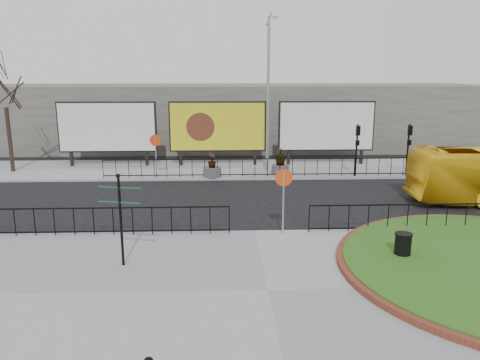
{
  "coord_description": "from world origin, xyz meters",
  "views": [
    {
      "loc": [
        -1.25,
        -16.92,
        6.03
      ],
      "look_at": [
        -0.5,
        2.29,
        1.57
      ],
      "focal_mm": 35.0,
      "sensor_mm": 36.0,
      "label": 1
    }
  ],
  "objects_px": {
    "lamp_post": "(268,93)",
    "litter_bin": "(403,247)",
    "planter_c": "(280,164)",
    "billboard_mid": "(218,127)",
    "fingerpost_sign": "(120,211)",
    "planter_a": "(212,169)"
  },
  "relations": [
    {
      "from": "billboard_mid",
      "to": "planter_a",
      "type": "relative_size",
      "value": 4.45
    },
    {
      "from": "fingerpost_sign",
      "to": "litter_bin",
      "type": "distance_m",
      "value": 8.97
    },
    {
      "from": "lamp_post",
      "to": "planter_a",
      "type": "relative_size",
      "value": 6.63
    },
    {
      "from": "billboard_mid",
      "to": "litter_bin",
      "type": "height_order",
      "value": "billboard_mid"
    },
    {
      "from": "lamp_post",
      "to": "billboard_mid",
      "type": "bearing_deg",
      "value": 146.75
    },
    {
      "from": "litter_bin",
      "to": "fingerpost_sign",
      "type": "bearing_deg",
      "value": -179.91
    },
    {
      "from": "billboard_mid",
      "to": "litter_bin",
      "type": "xyz_separation_m",
      "value": [
        6.0,
        -16.06,
        -2.02
      ]
    },
    {
      "from": "lamp_post",
      "to": "litter_bin",
      "type": "distance_m",
      "value": 15.01
    },
    {
      "from": "planter_a",
      "to": "planter_c",
      "type": "distance_m",
      "value": 4.08
    },
    {
      "from": "litter_bin",
      "to": "lamp_post",
      "type": "bearing_deg",
      "value": 101.99
    },
    {
      "from": "lamp_post",
      "to": "planter_c",
      "type": "xyz_separation_m",
      "value": [
        0.69,
        -0.88,
        -4.1
      ]
    },
    {
      "from": "fingerpost_sign",
      "to": "litter_bin",
      "type": "xyz_separation_m",
      "value": [
        8.87,
        0.01,
        -1.31
      ]
    },
    {
      "from": "lamp_post",
      "to": "planter_c",
      "type": "relative_size",
      "value": 5.69
    },
    {
      "from": "lamp_post",
      "to": "litter_bin",
      "type": "height_order",
      "value": "lamp_post"
    },
    {
      "from": "planter_c",
      "to": "billboard_mid",
      "type": "bearing_deg",
      "value": 142.43
    },
    {
      "from": "billboard_mid",
      "to": "planter_c",
      "type": "height_order",
      "value": "billboard_mid"
    },
    {
      "from": "fingerpost_sign",
      "to": "planter_c",
      "type": "xyz_separation_m",
      "value": [
        6.57,
        13.23,
        -1.16
      ]
    },
    {
      "from": "planter_a",
      "to": "fingerpost_sign",
      "type": "bearing_deg",
      "value": -101.46
    },
    {
      "from": "fingerpost_sign",
      "to": "planter_c",
      "type": "bearing_deg",
      "value": 79.5
    },
    {
      "from": "billboard_mid",
      "to": "planter_c",
      "type": "relative_size",
      "value": 3.82
    },
    {
      "from": "billboard_mid",
      "to": "lamp_post",
      "type": "height_order",
      "value": "lamp_post"
    },
    {
      "from": "lamp_post",
      "to": "planter_c",
      "type": "height_order",
      "value": "lamp_post"
    }
  ]
}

